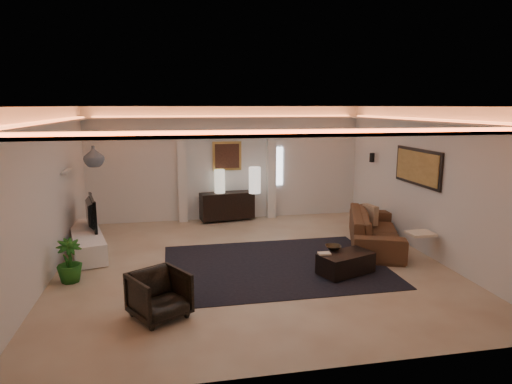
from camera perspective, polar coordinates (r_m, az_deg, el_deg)
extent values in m
plane|color=beige|center=(8.45, -0.56, -9.17)|extent=(7.00, 7.00, 0.00)
plane|color=white|center=(7.93, -0.60, 10.90)|extent=(7.00, 7.00, 0.00)
plane|color=silver|center=(11.49, -3.75, 3.66)|extent=(7.00, 0.00, 7.00)
plane|color=silver|center=(4.76, 7.11, -6.99)|extent=(7.00, 0.00, 7.00)
plane|color=silver|center=(8.20, -25.40, -0.35)|extent=(0.00, 7.00, 7.00)
plane|color=silver|center=(9.34, 21.04, 1.25)|extent=(0.00, 7.00, 7.00)
cube|color=silver|center=(7.94, -0.60, 8.88)|extent=(7.00, 7.00, 0.04)
cube|color=white|center=(11.72, 2.84, 3.32)|extent=(0.25, 0.03, 1.00)
cube|color=black|center=(8.34, 2.43, -9.41)|extent=(4.00, 3.00, 0.01)
cube|color=silver|center=(11.35, -9.43, 1.66)|extent=(0.22, 0.20, 2.20)
cube|color=silver|center=(11.64, 1.97, 2.03)|extent=(0.22, 0.20, 2.20)
cube|color=silver|center=(11.31, -3.73, 7.62)|extent=(2.52, 0.20, 0.12)
cube|color=tan|center=(11.43, -3.74, 4.63)|extent=(0.74, 0.04, 0.74)
cube|color=#4C2D1E|center=(11.41, -3.72, 4.62)|extent=(0.62, 0.02, 0.62)
cube|color=black|center=(9.55, 20.04, 3.03)|extent=(0.04, 1.64, 0.74)
cube|color=tan|center=(9.53, 19.91, 3.03)|extent=(0.02, 1.50, 0.62)
cylinder|color=black|center=(11.17, 14.65, 4.30)|extent=(0.12, 0.12, 0.22)
cube|color=silver|center=(9.50, -23.11, 2.47)|extent=(0.10, 0.55, 0.04)
cube|color=black|center=(11.42, -3.73, -1.74)|extent=(1.41, 0.63, 0.68)
cylinder|color=beige|center=(11.27, -4.69, 1.65)|extent=(0.32, 0.32, 0.59)
cylinder|color=white|center=(11.18, -0.16, 1.62)|extent=(0.38, 0.38, 0.66)
cube|color=white|center=(9.65, -20.89, -5.92)|extent=(1.08, 2.27, 0.41)
imported|color=black|center=(9.74, -20.88, -2.42)|extent=(1.13, 0.41, 0.65)
cylinder|color=black|center=(10.28, -20.34, -2.48)|extent=(0.16, 0.16, 0.40)
imported|color=slate|center=(9.78, -20.09, 4.31)|extent=(0.45, 0.45, 0.44)
imported|color=#1C5716|center=(8.13, -22.83, -8.15)|extent=(0.57, 0.57, 0.74)
imported|color=#3D2B13|center=(9.68, 15.02, -4.66)|extent=(2.66, 1.79, 0.72)
cube|color=silver|center=(8.95, 20.35, -5.01)|extent=(0.48, 0.40, 0.05)
cube|color=tan|center=(10.16, 14.43, -2.81)|extent=(0.21, 0.44, 0.42)
cube|color=black|center=(8.04, 11.42, -8.92)|extent=(1.07, 0.82, 0.35)
imported|color=black|center=(8.14, 9.89, -6.82)|extent=(0.33, 0.33, 0.07)
cube|color=beige|center=(7.86, 8.77, -7.58)|extent=(0.22, 0.16, 0.03)
imported|color=black|center=(6.48, -12.30, -12.78)|extent=(0.98, 0.98, 0.66)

